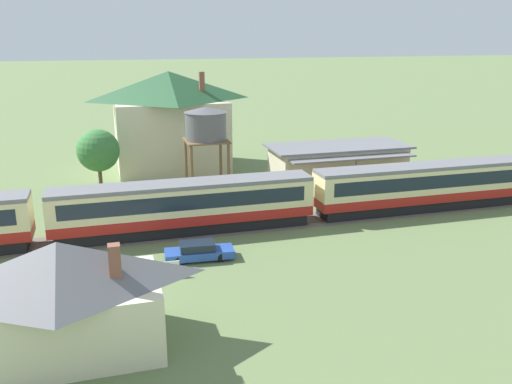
# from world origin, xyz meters

# --- Properties ---
(ground_plane) EXTENTS (600.00, 600.00, 0.00)m
(ground_plane) POSITION_xyz_m (0.00, 0.00, 0.00)
(ground_plane) COLOR #607547
(passenger_train) EXTENTS (63.34, 2.94, 4.08)m
(passenger_train) POSITION_xyz_m (0.72, -0.15, 2.26)
(passenger_train) COLOR #AD1E19
(passenger_train) RESTS_ON ground_plane
(railway_track) EXTENTS (101.29, 3.60, 0.04)m
(railway_track) POSITION_xyz_m (-0.24, -0.15, 0.01)
(railway_track) COLOR #665B51
(railway_track) RESTS_ON ground_plane
(station_building) EXTENTS (14.65, 7.64, 3.93)m
(station_building) POSITION_xyz_m (18.21, 10.53, 2.00)
(station_building) COLOR beige
(station_building) RESTS_ON ground_plane
(station_house_dark_green_roof) EXTENTS (13.16, 10.60, 11.07)m
(station_house_dark_green_roof) POSITION_xyz_m (2.23, 21.44, 5.72)
(station_house_dark_green_roof) COLOR beige
(station_house_dark_green_roof) RESTS_ON ground_plane
(water_tower) EXTENTS (4.18, 4.18, 8.32)m
(water_tower) POSITION_xyz_m (4.38, 11.02, 6.55)
(water_tower) COLOR brown
(water_tower) RESTS_ON ground_plane
(cottage_grey_roof) EXTENTS (9.91, 5.82, 5.79)m
(cottage_grey_roof) POSITION_xyz_m (-7.75, -15.26, 3.01)
(cottage_grey_roof) COLOR beige
(cottage_grey_roof) RESTS_ON ground_plane
(parked_car_blue) EXTENTS (4.85, 2.04, 1.25)m
(parked_car_blue) POSITION_xyz_m (0.49, -5.82, 0.59)
(parked_car_blue) COLOR #284CA8
(parked_car_blue) RESTS_ON ground_plane
(yard_tree_1) EXTENTS (4.13, 4.13, 6.23)m
(yard_tree_1) POSITION_xyz_m (-5.84, 13.51, 4.15)
(yard_tree_1) COLOR brown
(yard_tree_1) RESTS_ON ground_plane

